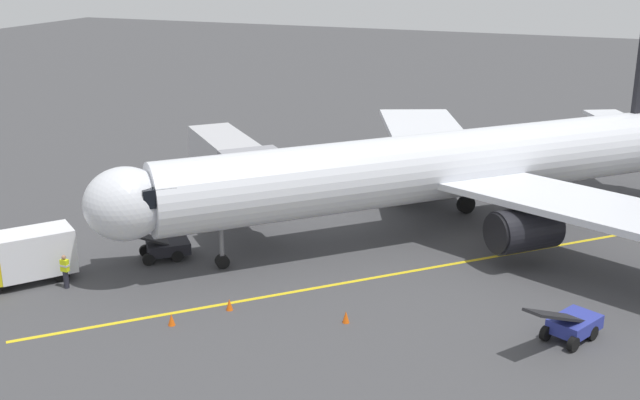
% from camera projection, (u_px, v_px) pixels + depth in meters
% --- Properties ---
extents(ground_plane, '(220.00, 220.00, 0.00)m').
position_uv_depth(ground_plane, '(469.00, 238.00, 45.41)').
color(ground_plane, '#424244').
extents(apron_lead_in_line, '(28.58, 28.33, 0.01)m').
position_uv_depth(apron_lead_in_line, '(420.00, 270.00, 40.98)').
color(apron_lead_in_line, yellow).
rests_on(apron_lead_in_line, ground).
extents(airplane, '(33.12, 33.04, 11.50)m').
position_uv_depth(airplane, '(454.00, 166.00, 45.16)').
color(airplane, silver).
rests_on(airplane, ground).
extents(jet_bridge, '(9.46, 9.51, 5.40)m').
position_uv_depth(jet_bridge, '(235.00, 167.00, 45.72)').
color(jet_bridge, '#B7B7BC').
rests_on(jet_bridge, ground).
extents(ground_crew_marshaller, '(0.40, 0.26, 1.71)m').
position_uv_depth(ground_crew_marshaller, '(65.00, 271.00, 38.57)').
color(ground_crew_marshaller, '#23232D').
rests_on(ground_crew_marshaller, ground).
extents(belt_loader_near_nose, '(3.08, 4.64, 2.32)m').
position_uv_depth(belt_loader_near_nose, '(571.00, 324.00, 33.59)').
color(belt_loader_near_nose, '#2D3899').
rests_on(belt_loader_near_nose, ground).
extents(box_truck_starboard_side, '(4.35, 4.83, 2.62)m').
position_uv_depth(box_truck_starboard_side, '(27.00, 256.00, 39.08)').
color(box_truck_starboard_side, yellow).
rests_on(box_truck_starboard_side, ground).
extents(belt_loader_rear_apron, '(4.25, 3.89, 2.32)m').
position_uv_depth(belt_loader_rear_apron, '(163.00, 246.00, 42.21)').
color(belt_loader_rear_apron, black).
rests_on(belt_loader_rear_apron, ground).
extents(safety_cone_nose_left, '(0.32, 0.32, 0.55)m').
position_uv_depth(safety_cone_nose_left, '(229.00, 304.00, 36.41)').
color(safety_cone_nose_left, '#F2590F').
rests_on(safety_cone_nose_left, ground).
extents(safety_cone_nose_right, '(0.32, 0.32, 0.55)m').
position_uv_depth(safety_cone_nose_right, '(171.00, 320.00, 34.95)').
color(safety_cone_nose_right, '#F2590F').
rests_on(safety_cone_nose_right, ground).
extents(safety_cone_wing_port, '(0.32, 0.32, 0.55)m').
position_uv_depth(safety_cone_wing_port, '(346.00, 317.00, 35.20)').
color(safety_cone_wing_port, '#F2590F').
rests_on(safety_cone_wing_port, ground).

